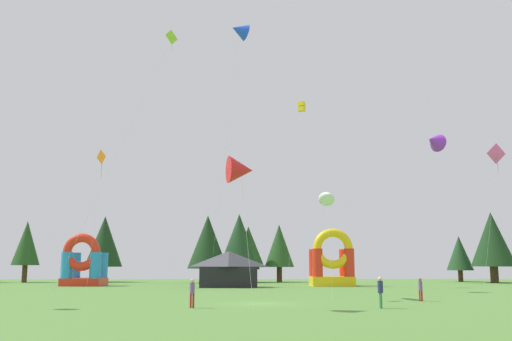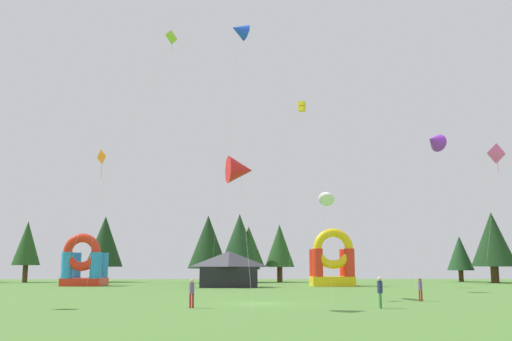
% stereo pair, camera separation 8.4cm
% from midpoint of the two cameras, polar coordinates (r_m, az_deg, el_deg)
% --- Properties ---
extents(ground_plane, '(120.00, 120.00, 0.00)m').
position_cam_midpoint_polar(ground_plane, '(38.14, 0.43, -13.18)').
color(ground_plane, '#548438').
extents(kite_lime_diamond, '(9.10, 0.81, 21.27)m').
position_cam_midpoint_polar(kite_lime_diamond, '(48.07, -8.45, 12.73)').
color(kite_lime_diamond, '#8CD826').
rests_on(kite_lime_diamond, ground_plane).
extents(kite_yellow_box, '(2.73, 4.40, 21.85)m').
position_cam_midpoint_polar(kite_yellow_box, '(69.21, 4.63, 6.35)').
color(kite_yellow_box, yellow).
rests_on(kite_yellow_box, ground_plane).
extents(kite_pink_diamond, '(2.29, 1.53, 13.03)m').
position_cam_midpoint_polar(kite_pink_diamond, '(56.08, 23.07, 1.44)').
color(kite_pink_diamond, '#EA599E').
rests_on(kite_pink_diamond, ground_plane).
extents(kite_blue_delta, '(4.58, 9.32, 28.11)m').
position_cam_midpoint_polar(kite_blue_delta, '(62.30, -1.63, 13.84)').
color(kite_blue_delta, blue).
rests_on(kite_blue_delta, ground_plane).
extents(kite_white_parafoil, '(1.44, 3.52, 8.24)m').
position_cam_midpoint_polar(kite_white_parafoil, '(44.30, 7.10, -2.87)').
color(kite_white_parafoil, white).
rests_on(kite_white_parafoil, ground_plane).
extents(kite_red_delta, '(1.84, 4.04, 8.94)m').
position_cam_midpoint_polar(kite_red_delta, '(34.08, -1.52, 0.05)').
color(kite_red_delta, red).
rests_on(kite_red_delta, ground_plane).
extents(kite_purple_delta, '(3.57, 4.03, 16.86)m').
position_cam_midpoint_polar(kite_purple_delta, '(65.01, 17.42, 2.83)').
color(kite_purple_delta, purple).
rests_on(kite_purple_delta, ground_plane).
extents(kite_orange_diamond, '(1.15, 6.11, 14.98)m').
position_cam_midpoint_polar(kite_orange_diamond, '(66.40, -15.05, 1.18)').
color(kite_orange_diamond, orange).
rests_on(kite_orange_diamond, ground_plane).
extents(person_midfield, '(0.36, 0.36, 1.69)m').
position_cam_midpoint_polar(person_midfield, '(34.59, -6.37, -11.85)').
color(person_midfield, '#B21E26').
rests_on(person_midfield, ground_plane).
extents(person_far_side, '(0.32, 0.32, 1.82)m').
position_cam_midpoint_polar(person_far_side, '(34.81, 12.37, -11.56)').
color(person_far_side, '#33723F').
rests_on(person_far_side, ground_plane).
extents(person_near_camera, '(0.27, 0.27, 1.58)m').
position_cam_midpoint_polar(person_near_camera, '(42.08, 16.17, -11.18)').
color(person_near_camera, '#B21E26').
rests_on(person_near_camera, ground_plane).
extents(inflatable_orange_dome, '(4.89, 4.35, 6.62)m').
position_cam_midpoint_polar(inflatable_orange_dome, '(68.05, 7.67, -9.34)').
color(inflatable_orange_dome, yellow).
rests_on(inflatable_orange_dome, ground_plane).
extents(inflatable_red_slide, '(4.61, 4.73, 6.08)m').
position_cam_midpoint_polar(inflatable_red_slide, '(71.27, -16.80, -9.17)').
color(inflatable_red_slide, red).
rests_on(inflatable_red_slide, ground_plane).
extents(festival_tent, '(6.24, 3.88, 3.95)m').
position_cam_midpoint_polar(festival_tent, '(64.20, -2.68, -9.83)').
color(festival_tent, black).
rests_on(festival_tent, ground_plane).
extents(tree_row_3, '(3.83, 3.83, 8.52)m').
position_cam_midpoint_polar(tree_row_3, '(87.02, -21.91, -6.79)').
color(tree_row_3, '#4C331E').
rests_on(tree_row_3, ground_plane).
extents(tree_row_4, '(5.27, 5.27, 9.35)m').
position_cam_midpoint_polar(tree_row_4, '(85.10, -14.87, -6.89)').
color(tree_row_4, '#4C331E').
rests_on(tree_row_4, ground_plane).
extents(tree_row_5, '(5.49, 5.49, 9.17)m').
position_cam_midpoint_polar(tree_row_5, '(78.95, -4.79, -7.14)').
color(tree_row_5, '#4C331E').
rests_on(tree_row_5, ground_plane).
extents(tree_row_6, '(5.80, 5.80, 9.54)m').
position_cam_midpoint_polar(tree_row_6, '(80.70, -1.63, -7.13)').
color(tree_row_6, '#4C331E').
rests_on(tree_row_6, ground_plane).
extents(tree_row_7, '(4.56, 4.56, 7.80)m').
position_cam_midpoint_polar(tree_row_7, '(81.13, -0.71, -7.66)').
color(tree_row_7, '#4C331E').
rests_on(tree_row_7, ground_plane).
extents(tree_row_8, '(4.19, 4.19, 8.16)m').
position_cam_midpoint_polar(tree_row_8, '(82.15, 2.41, -7.54)').
color(tree_row_8, '#4C331E').
rests_on(tree_row_8, ground_plane).
extents(tree_row_9, '(3.78, 3.78, 6.56)m').
position_cam_midpoint_polar(tree_row_9, '(88.90, 19.75, -7.81)').
color(tree_row_9, '#4C331E').
rests_on(tree_row_9, ground_plane).
extents(tree_row_10, '(5.93, 5.93, 9.67)m').
position_cam_midpoint_polar(tree_row_10, '(85.49, 22.61, -6.38)').
color(tree_row_10, '#4C331E').
rests_on(tree_row_10, ground_plane).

